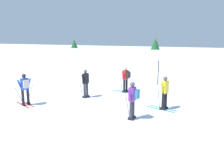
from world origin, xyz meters
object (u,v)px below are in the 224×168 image
object	(u,v)px
skier_black	(86,83)
skier_blue	(25,88)
trail_marker_pole	(158,73)
skier_yellow	(165,92)
conifer_far_left	(74,49)
skier_purple	(133,99)
skier_red	(126,78)
conifer_far_centre	(155,50)

from	to	relation	value
skier_black	skier_blue	bearing A→B (deg)	-131.64
trail_marker_pole	skier_yellow	bearing A→B (deg)	-76.96
trail_marker_pole	conifer_far_left	distance (m)	15.22
skier_black	skier_purple	bearing A→B (deg)	-35.32
trail_marker_pole	skier_purple	bearing A→B (deg)	-88.18
skier_purple	conifer_far_left	size ratio (longest dim) A/B	0.56
skier_black	trail_marker_pole	xyz separation A→B (m)	(3.40, 5.19, -0.01)
skier_yellow	skier_purple	distance (m)	2.23
skier_red	skier_blue	xyz separation A→B (m)	(-4.11, -4.67, -0.00)
skier_red	trail_marker_pole	size ratio (longest dim) A/B	0.95
skier_yellow	conifer_far_left	world-z (taller)	conifer_far_left
conifer_far_centre	trail_marker_pole	bearing A→B (deg)	-77.77
conifer_far_left	conifer_far_centre	size ratio (longest dim) A/B	0.93
skier_yellow	conifer_far_left	xyz separation A→B (m)	(-13.56, 14.86, 0.96)
skier_black	conifer_far_centre	size ratio (longest dim) A/B	0.52
skier_blue	trail_marker_pole	distance (m)	9.60
skier_black	skier_red	bearing A→B (deg)	49.01
skier_blue	skier_black	bearing A→B (deg)	48.36
conifer_far_centre	skier_red	bearing A→B (deg)	-87.55
skier_black	conifer_far_left	xyz separation A→B (m)	(-8.82, 14.22, 0.96)
skier_yellow	skier_black	size ratio (longest dim) A/B	1.00
skier_purple	conifer_far_centre	xyz separation A→B (m)	(-2.35, 17.49, 1.03)
conifer_far_left	conifer_far_centre	distance (m)	10.13
skier_red	skier_purple	size ratio (longest dim) A/B	1.00
skier_yellow	skier_red	world-z (taller)	same
skier_blue	conifer_far_left	world-z (taller)	conifer_far_left
skier_red	conifer_far_centre	xyz separation A→B (m)	(-0.55, 12.79, 1.03)
skier_blue	conifer_far_centre	size ratio (longest dim) A/B	0.52
skier_yellow	skier_purple	size ratio (longest dim) A/B	1.00
skier_red	conifer_far_left	distance (m)	16.15
trail_marker_pole	conifer_far_left	world-z (taller)	conifer_far_left
conifer_far_left	skier_blue	bearing A→B (deg)	-68.69
skier_blue	skier_black	xyz separation A→B (m)	(2.27, 2.56, -0.04)
skier_red	conifer_far_centre	distance (m)	12.85
skier_blue	conifer_far_centre	world-z (taller)	conifer_far_centre
conifer_far_left	skier_black	bearing A→B (deg)	-58.20
skier_red	skier_blue	distance (m)	6.22
skier_red	conifer_far_left	world-z (taller)	conifer_far_left
skier_red	skier_black	bearing A→B (deg)	-130.99
skier_blue	skier_purple	world-z (taller)	same
skier_purple	trail_marker_pole	distance (m)	7.77
skier_yellow	trail_marker_pole	xyz separation A→B (m)	(-1.35, 5.83, -0.01)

